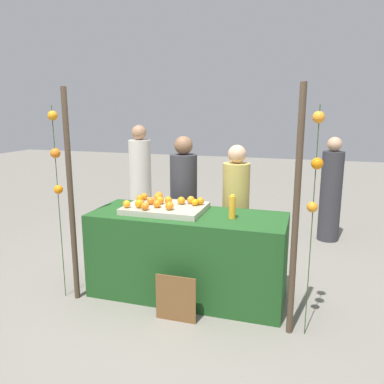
# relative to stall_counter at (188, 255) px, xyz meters

# --- Properties ---
(ground_plane) EXTENTS (24.00, 24.00, 0.00)m
(ground_plane) POSITION_rel_stall_counter_xyz_m (0.00, 0.00, -0.45)
(ground_plane) COLOR gray
(stall_counter) EXTENTS (2.02, 0.78, 0.89)m
(stall_counter) POSITION_rel_stall_counter_xyz_m (0.00, 0.00, 0.00)
(stall_counter) COLOR #1E4C1E
(stall_counter) RESTS_ON ground_plane
(orange_tray) EXTENTS (0.83, 0.60, 0.06)m
(orange_tray) POSITION_rel_stall_counter_xyz_m (-0.26, 0.04, 0.48)
(orange_tray) COLOR #B2AD99
(orange_tray) RESTS_ON stall_counter
(orange_0) EXTENTS (0.08, 0.08, 0.08)m
(orange_0) POSITION_rel_stall_counter_xyz_m (-0.12, 0.14, 0.55)
(orange_0) COLOR orange
(orange_0) RESTS_ON orange_tray
(orange_1) EXTENTS (0.08, 0.08, 0.08)m
(orange_1) POSITION_rel_stall_counter_xyz_m (-0.34, 0.09, 0.55)
(orange_1) COLOR orange
(orange_1) RESTS_ON orange_tray
(orange_2) EXTENTS (0.09, 0.09, 0.09)m
(orange_2) POSITION_rel_stall_counter_xyz_m (-0.48, -0.13, 0.55)
(orange_2) COLOR orange
(orange_2) RESTS_ON orange_tray
(orange_3) EXTENTS (0.08, 0.08, 0.08)m
(orange_3) POSITION_rel_stall_counter_xyz_m (-0.03, 0.20, 0.55)
(orange_3) COLOR orange
(orange_3) RESTS_ON orange_tray
(orange_4) EXTENTS (0.08, 0.08, 0.08)m
(orange_4) POSITION_rel_stall_counter_xyz_m (-0.58, 0.10, 0.54)
(orange_4) COLOR orange
(orange_4) RESTS_ON orange_tray
(orange_5) EXTENTS (0.08, 0.08, 0.08)m
(orange_5) POSITION_rel_stall_counter_xyz_m (-0.31, -0.07, 0.55)
(orange_5) COLOR orange
(orange_5) RESTS_ON orange_tray
(orange_6) EXTENTS (0.09, 0.09, 0.09)m
(orange_6) POSITION_rel_stall_counter_xyz_m (-0.15, -0.12, 0.55)
(orange_6) COLOR orange
(orange_6) RESTS_ON orange_tray
(orange_7) EXTENTS (0.08, 0.08, 0.08)m
(orange_7) POSITION_rel_stall_counter_xyz_m (-0.42, 0.21, 0.55)
(orange_7) COLOR orange
(orange_7) RESTS_ON orange_tray
(orange_8) EXTENTS (0.08, 0.08, 0.08)m
(orange_8) POSITION_rel_stall_counter_xyz_m (-0.26, 0.13, 0.55)
(orange_8) COLOR orange
(orange_8) RESTS_ON orange_tray
(orange_9) EXTENTS (0.08, 0.08, 0.08)m
(orange_9) POSITION_rel_stall_counter_xyz_m (-0.58, 0.20, 0.54)
(orange_9) COLOR orange
(orange_9) RESTS_ON orange_tray
(orange_10) EXTENTS (0.07, 0.07, 0.07)m
(orange_10) POSITION_rel_stall_counter_xyz_m (0.04, 0.12, 0.54)
(orange_10) COLOR orange
(orange_10) RESTS_ON orange_tray
(orange_11) EXTENTS (0.09, 0.09, 0.09)m
(orange_11) POSITION_rel_stall_counter_xyz_m (-0.43, 0.28, 0.55)
(orange_11) COLOR orange
(orange_11) RESTS_ON orange_tray
(orange_12) EXTENTS (0.08, 0.08, 0.08)m
(orange_12) POSITION_rel_stall_counter_xyz_m (-0.43, 0.04, 0.55)
(orange_12) COLOR orange
(orange_12) RESTS_ON orange_tray
(orange_13) EXTENTS (0.08, 0.08, 0.08)m
(orange_13) POSITION_rel_stall_counter_xyz_m (-0.39, -0.20, 0.55)
(orange_13) COLOR orange
(orange_13) RESTS_ON orange_tray
(orange_14) EXTENTS (0.08, 0.08, 0.08)m
(orange_14) POSITION_rel_stall_counter_xyz_m (0.08, 0.18, 0.54)
(orange_14) COLOR orange
(orange_14) RESTS_ON orange_tray
(orange_15) EXTENTS (0.08, 0.08, 0.08)m
(orange_15) POSITION_rel_stall_counter_xyz_m (-0.61, -0.17, 0.54)
(orange_15) COLOR orange
(orange_15) RESTS_ON orange_tray
(juice_bottle) EXTENTS (0.07, 0.07, 0.24)m
(juice_bottle) POSITION_rel_stall_counter_xyz_m (0.47, -0.03, 0.56)
(juice_bottle) COLOR gold
(juice_bottle) RESTS_ON stall_counter
(chalkboard_sign) EXTENTS (0.39, 0.03, 0.46)m
(chalkboard_sign) POSITION_rel_stall_counter_xyz_m (0.06, -0.55, -0.23)
(chalkboard_sign) COLOR brown
(chalkboard_sign) RESTS_ON ground_plane
(vendor_left) EXTENTS (0.33, 0.33, 1.64)m
(vendor_left) POSITION_rel_stall_counter_xyz_m (-0.28, 0.70, 0.32)
(vendor_left) COLOR #333338
(vendor_left) RESTS_ON ground_plane
(vendor_right) EXTENTS (0.31, 0.31, 1.55)m
(vendor_right) POSITION_rel_stall_counter_xyz_m (0.38, 0.66, 0.28)
(vendor_right) COLOR tan
(vendor_right) RESTS_ON ground_plane
(crowd_person_0) EXTENTS (0.31, 0.31, 1.56)m
(crowd_person_0) POSITION_rel_stall_counter_xyz_m (1.49, 2.30, 0.28)
(crowd_person_0) COLOR #333338
(crowd_person_0) RESTS_ON ground_plane
(crowd_person_1) EXTENTS (0.34, 0.34, 1.71)m
(crowd_person_1) POSITION_rel_stall_counter_xyz_m (-1.37, 1.82, 0.35)
(crowd_person_1) COLOR beige
(crowd_person_1) RESTS_ON ground_plane
(canopy_post_left) EXTENTS (0.06, 0.06, 2.16)m
(canopy_post_left) POSITION_rel_stall_counter_xyz_m (-1.09, -0.43, 0.63)
(canopy_post_left) COLOR #473828
(canopy_post_left) RESTS_ON ground_plane
(canopy_post_right) EXTENTS (0.06, 0.06, 2.16)m
(canopy_post_right) POSITION_rel_stall_counter_xyz_m (1.09, -0.43, 0.63)
(canopy_post_right) COLOR #473828
(canopy_post_right) RESTS_ON ground_plane
(garland_strand_left) EXTENTS (0.10, 0.11, 1.99)m
(garland_strand_left) POSITION_rel_stall_counter_xyz_m (-1.23, -0.43, 1.07)
(garland_strand_left) COLOR #2D4C23
(garland_strand_left) RESTS_ON ground_plane
(garland_strand_right) EXTENTS (0.11, 0.11, 1.99)m
(garland_strand_right) POSITION_rel_stall_counter_xyz_m (1.22, -0.42, 1.08)
(garland_strand_right) COLOR #2D4C23
(garland_strand_right) RESTS_ON ground_plane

